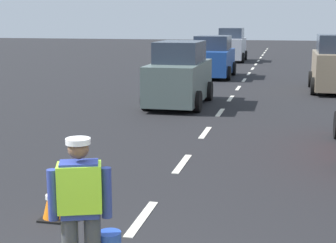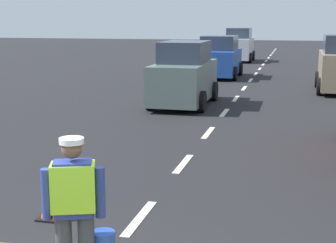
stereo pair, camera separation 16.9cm
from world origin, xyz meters
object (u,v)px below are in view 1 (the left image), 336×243
Objects in this scene: road_worker at (83,206)px; traffic_cone_near at (53,200)px; car_oncoming_third at (231,46)px; car_oncoming_second at (213,58)px; car_parked_far at (336,65)px; car_oncoming_lead at (179,76)px.

traffic_cone_near is (-1.19, 1.73, -0.63)m from road_worker.
traffic_cone_near is 29.52m from car_oncoming_third.
car_oncoming_second is 10.24m from car_oncoming_third.
car_oncoming_third reaches higher than car_oncoming_second.
traffic_cone_near is 16.04m from car_parked_far.
car_oncoming_third is (-0.58, 29.50, 0.76)m from traffic_cone_near.
car_oncoming_second is 6.89m from car_parked_far.
car_parked_far reaches higher than car_oncoming_lead.
car_oncoming_lead is (-1.48, 12.21, 0.06)m from road_worker.
traffic_cone_near is at bearing -108.70° from car_parked_far.
road_worker is 21.04m from car_oncoming_second.
traffic_cone_near is 0.16× the size of car_oncoming_second.
traffic_cone_near is 0.16× the size of car_oncoming_third.
car_oncoming_second reaches higher than traffic_cone_near.
road_worker is 12.30m from car_oncoming_lead.
car_oncoming_third is at bearing 111.77° from car_parked_far.
car_oncoming_lead is at bearing -139.15° from car_parked_far.
car_oncoming_third is 0.97× the size of car_parked_far.
traffic_cone_near is 0.15× the size of car_oncoming_lead.
car_oncoming_lead is at bearing 96.90° from road_worker.
car_parked_far reaches higher than road_worker.
road_worker reaches higher than traffic_cone_near.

